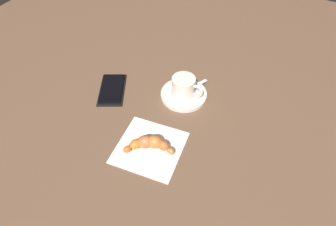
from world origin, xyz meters
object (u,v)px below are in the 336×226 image
object	(u,v)px
saucer	(184,95)
sugar_packet	(181,84)
espresso_cup	(184,86)
croissant	(150,143)
cell_phone	(112,89)
teaspoon	(185,90)
napkin	(150,147)

from	to	relation	value
saucer	sugar_packet	distance (m)	0.04
saucer	espresso_cup	world-z (taller)	espresso_cup
croissant	cell_phone	world-z (taller)	croissant
espresso_cup	sugar_packet	world-z (taller)	espresso_cup
saucer	sugar_packet	size ratio (longest dim) A/B	2.34
teaspoon	croissant	xyz separation A→B (m)	(-0.21, -0.00, 0.00)
croissant	cell_phone	size ratio (longest dim) A/B	0.79
espresso_cup	teaspoon	xyz separation A→B (m)	(0.01, 0.00, -0.03)
saucer	napkin	xyz separation A→B (m)	(-0.20, -0.00, -0.00)
teaspoon	cell_phone	bearing A→B (deg)	113.13
saucer	teaspoon	distance (m)	0.01
napkin	cell_phone	distance (m)	0.24
saucer	cell_phone	size ratio (longest dim) A/B	0.88
napkin	saucer	bearing A→B (deg)	0.74
teaspoon	cell_phone	distance (m)	0.22
croissant	cell_phone	distance (m)	0.24
teaspoon	croissant	bearing A→B (deg)	-179.00
teaspoon	croissant	world-z (taller)	croissant
teaspoon	napkin	distance (m)	0.21
espresso_cup	napkin	size ratio (longest dim) A/B	0.60
teaspoon	napkin	size ratio (longest dim) A/B	0.71
napkin	cell_phone	size ratio (longest dim) A/B	1.04
napkin	cell_phone	xyz separation A→B (m)	(0.13, 0.20, 0.00)
sugar_packet	napkin	size ratio (longest dim) A/B	0.36
espresso_cup	cell_phone	size ratio (longest dim) A/B	0.62
sugar_packet	cell_phone	bearing A→B (deg)	13.69
napkin	croissant	size ratio (longest dim) A/B	1.31
napkin	croissant	bearing A→B (deg)	-94.46
espresso_cup	croissant	size ratio (longest dim) A/B	0.78
teaspoon	croissant	size ratio (longest dim) A/B	0.93
espresso_cup	teaspoon	size ratio (longest dim) A/B	0.84
espresso_cup	napkin	world-z (taller)	espresso_cup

